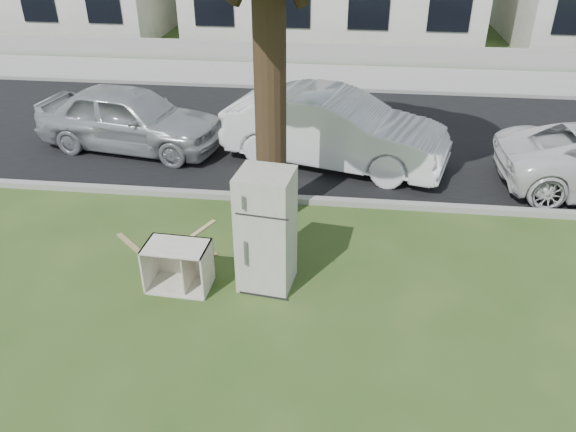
# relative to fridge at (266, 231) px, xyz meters

# --- Properties ---
(ground) EXTENTS (120.00, 120.00, 0.00)m
(ground) POSITION_rel_fridge_xyz_m (0.20, 0.18, -0.95)
(ground) COLOR #2E4A1A
(road) EXTENTS (120.00, 7.00, 0.01)m
(road) POSITION_rel_fridge_xyz_m (0.20, 6.18, -0.94)
(road) COLOR black
(road) RESTS_ON ground
(kerb_near) EXTENTS (120.00, 0.18, 0.12)m
(kerb_near) POSITION_rel_fridge_xyz_m (0.20, 2.63, -0.95)
(kerb_near) COLOR gray
(kerb_near) RESTS_ON ground
(kerb_far) EXTENTS (120.00, 0.18, 0.12)m
(kerb_far) POSITION_rel_fridge_xyz_m (0.20, 9.73, -0.95)
(kerb_far) COLOR gray
(kerb_far) RESTS_ON ground
(sidewalk) EXTENTS (120.00, 2.80, 0.01)m
(sidewalk) POSITION_rel_fridge_xyz_m (0.20, 11.18, -0.94)
(sidewalk) COLOR gray
(sidewalk) RESTS_ON ground
(low_wall) EXTENTS (120.00, 0.15, 0.70)m
(low_wall) POSITION_rel_fridge_xyz_m (0.20, 12.78, -0.60)
(low_wall) COLOR gray
(low_wall) RESTS_ON ground
(fridge) EXTENTS (0.87, 0.82, 1.89)m
(fridge) POSITION_rel_fridge_xyz_m (0.00, 0.00, 0.00)
(fridge) COLOR beige
(fridge) RESTS_ON ground
(cabinet) EXTENTS (0.99, 0.65, 0.74)m
(cabinet) POSITION_rel_fridge_xyz_m (-1.32, -0.25, -0.57)
(cabinet) COLOR beige
(cabinet) RESTS_ON ground
(plank_a) EXTENTS (0.93, 0.67, 0.02)m
(plank_a) POSITION_rel_fridge_xyz_m (-1.40, 0.38, -0.94)
(plank_a) COLOR olive
(plank_a) RESTS_ON ground
(plank_b) EXTENTS (0.78, 0.72, 0.02)m
(plank_b) POSITION_rel_fridge_xyz_m (-2.47, 0.75, -0.93)
(plank_b) COLOR #998050
(plank_b) RESTS_ON ground
(plank_c) EXTENTS (0.38, 0.70, 0.02)m
(plank_c) POSITION_rel_fridge_xyz_m (-1.40, 1.41, -0.94)
(plank_c) COLOR tan
(plank_c) RESTS_ON ground
(car_center) EXTENTS (5.12, 2.93, 1.60)m
(car_center) POSITION_rel_fridge_xyz_m (0.83, 4.54, -0.15)
(car_center) COLOR white
(car_center) RESTS_ON ground
(car_left) EXTENTS (4.54, 2.42, 1.47)m
(car_left) POSITION_rel_fridge_xyz_m (-3.91, 4.86, -0.21)
(car_left) COLOR #A3A5AA
(car_left) RESTS_ON ground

